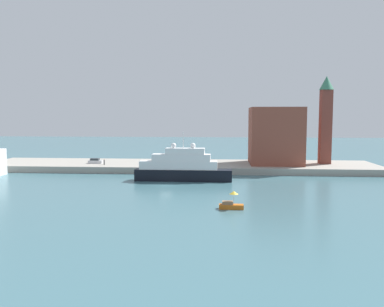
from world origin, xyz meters
TOP-DOWN VIEW (x-y plane):
  - ground at (0.00, 0.00)m, footprint 400.00×400.00m
  - quay_dock at (0.00, 26.54)m, footprint 110.00×21.08m
  - large_yacht at (2.91, 6.20)m, footprint 22.58×3.50m
  - small_motorboat at (13.80, -21.38)m, footprint 3.98×1.44m
  - harbor_building at (27.09, 27.27)m, footprint 14.16×14.58m
  - bell_tower at (40.99, 28.38)m, footprint 3.95×3.95m
  - parked_car at (-23.58, 24.07)m, footprint 3.98×1.63m
  - person_figure at (-20.05, 20.85)m, footprint 0.36×0.36m
  - mooring_bollard at (1.61, 17.07)m, footprint 0.50×0.50m

SIDE VIEW (x-z plane):
  - ground at x=0.00m, z-range 0.00..0.00m
  - quay_dock at x=0.00m, z-range 0.00..1.74m
  - small_motorboat at x=13.80m, z-range -0.60..2.36m
  - mooring_bollard at x=1.61m, z-range 1.74..2.55m
  - parked_car at x=-23.58m, z-range 1.64..3.08m
  - person_figure at x=-20.05m, z-range 1.68..3.27m
  - large_yacht at x=2.91m, z-range -2.67..8.84m
  - harbor_building at x=27.09m, z-range 1.74..17.51m
  - bell_tower at x=40.99m, z-range 2.74..27.15m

